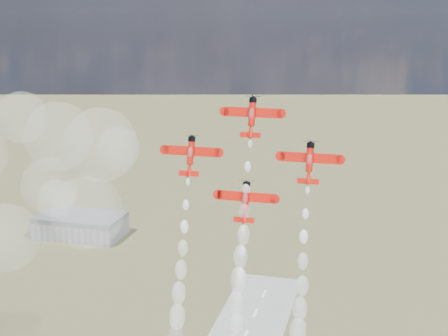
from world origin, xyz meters
TOP-DOWN VIEW (x-y plane):
  - hangar at (-120.00, 180.00)m, footprint 50.00×28.00m
  - plane_lead at (19.33, 5.75)m, footprint 13.81×5.74m
  - plane_left at (5.04, 2.69)m, footprint 13.81×5.74m
  - plane_right at (33.62, 2.69)m, footprint 13.81×5.74m
  - plane_slot at (19.33, -0.37)m, footprint 13.81×5.74m
  - smoke_trail_lead at (19.20, -7.70)m, footprint 5.54×17.32m
  - drifted_smoke_cloud at (-49.29, 21.88)m, footprint 67.92×36.39m

SIDE VIEW (x-z plane):
  - hangar at x=-120.00m, z-range 0.00..13.00m
  - smoke_trail_lead at x=19.20m, z-range 38.64..87.20m
  - drifted_smoke_cloud at x=-49.29m, z-range 54.84..111.47m
  - plane_slot at x=19.33m, z-range 81.47..91.05m
  - plane_left at x=5.04m, z-range 91.00..100.58m
  - plane_right at x=33.62m, z-range 91.00..100.58m
  - plane_lead at x=19.33m, z-range 100.52..110.10m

